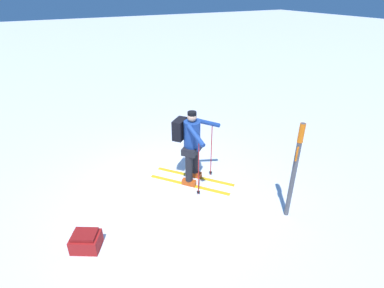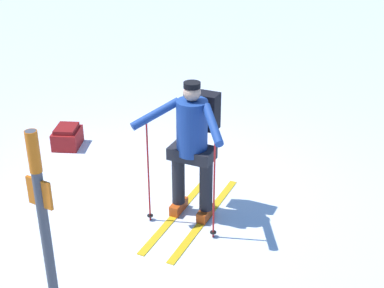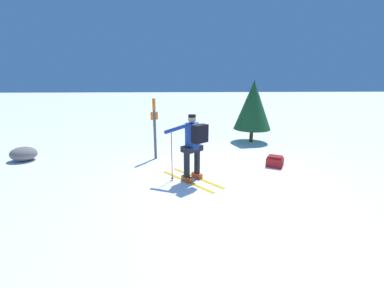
# 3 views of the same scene
# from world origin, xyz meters

# --- Properties ---
(ground_plane) EXTENTS (80.00, 80.00, 0.00)m
(ground_plane) POSITION_xyz_m (0.00, 0.00, 0.00)
(ground_plane) COLOR white
(skier) EXTENTS (1.52, 1.69, 1.64)m
(skier) POSITION_xyz_m (-0.60, -0.13, 0.96)
(skier) COLOR gold
(skier) RESTS_ON ground_plane
(dropped_backpack) EXTENTS (0.57, 0.54, 0.32)m
(dropped_backpack) POSITION_xyz_m (1.81, 0.78, 0.15)
(dropped_backpack) COLOR maroon
(dropped_backpack) RESTS_ON ground_plane
(trail_marker) EXTENTS (0.21, 0.16, 1.88)m
(trail_marker) POSITION_xyz_m (-1.69, 1.71, 1.11)
(trail_marker) COLOR #4C4C51
(trail_marker) RESTS_ON ground_plane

